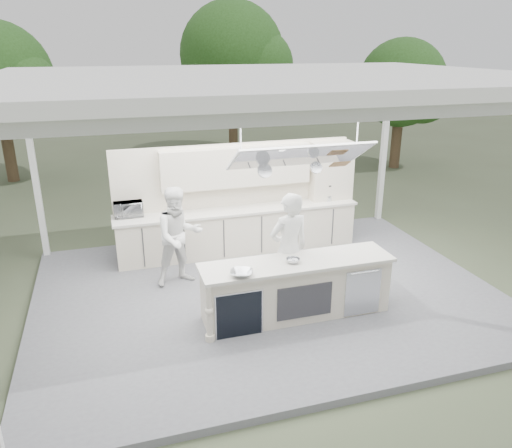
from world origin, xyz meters
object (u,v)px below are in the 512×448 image
object	(u,v)px
head_chef	(289,249)
sous_chef	(179,236)
back_counter	(239,230)
demo_island	(295,288)

from	to	relation	value
head_chef	sous_chef	distance (m)	2.07
sous_chef	head_chef	bearing A→B (deg)	-49.12
back_counter	head_chef	xyz separation A→B (m)	(0.22, -2.37, 0.49)
back_counter	head_chef	distance (m)	2.43
demo_island	sous_chef	distance (m)	2.37
sous_chef	demo_island	bearing A→B (deg)	-58.22
demo_island	sous_chef	size ratio (longest dim) A/B	1.70
demo_island	head_chef	xyz separation A→B (m)	(0.04, 0.44, 0.50)
head_chef	demo_island	bearing A→B (deg)	75.11
demo_island	sous_chef	xyz separation A→B (m)	(-1.58, 1.71, 0.44)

